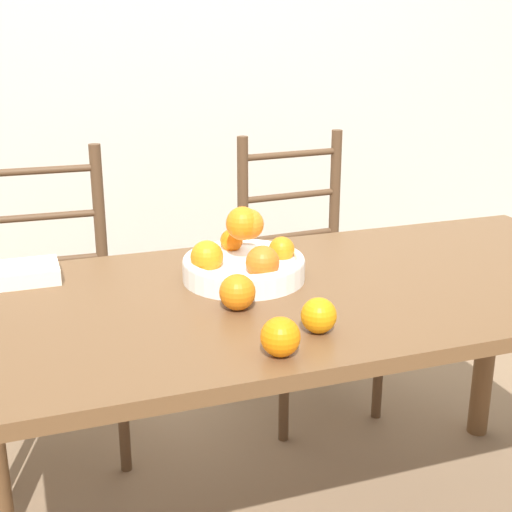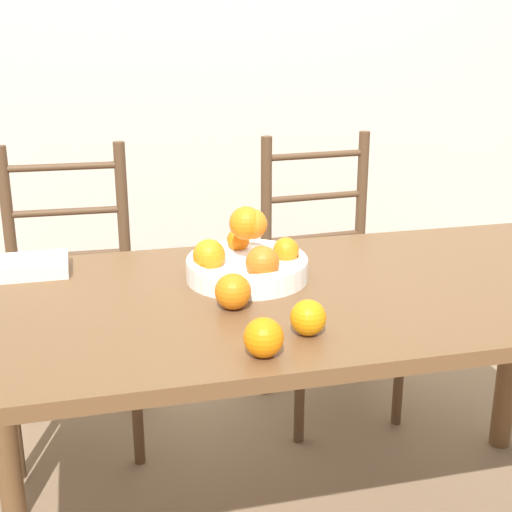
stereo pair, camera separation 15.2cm
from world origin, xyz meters
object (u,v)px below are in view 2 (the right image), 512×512
Objects in this scene: orange_loose_2 at (264,337)px; chair_right at (327,286)px; book_stack at (21,267)px; orange_loose_1 at (308,318)px; orange_loose_0 at (233,291)px; fruit_bowl at (247,260)px; chair_left at (72,309)px.

chair_right is (0.52, 1.08, -0.34)m from orange_loose_2.
book_stack is at bearing -159.05° from chair_right.
book_stack is (-0.60, 0.53, -0.02)m from orange_loose_1.
orange_loose_0 reaches higher than orange_loose_1.
orange_loose_0 is at bearing 124.80° from orange_loose_1.
orange_loose_1 is at bearing -116.10° from chair_right.
fruit_bowl is at bearing -17.79° from book_stack.
chair_right is at bearing 24.95° from book_stack.
chair_left reaches higher than orange_loose_1.
orange_loose_2 is 1.24m from chair_right.
orange_loose_1 is at bearing -55.20° from orange_loose_0.
orange_loose_0 is at bearing -63.56° from chair_left.
orange_loose_0 is at bearing -112.84° from fruit_bowl.
orange_loose_0 is 0.97m from chair_left.
chair_left is at bearing 114.52° from orange_loose_0.
chair_left is (-0.50, 1.00, -0.34)m from orange_loose_1.
orange_loose_1 reaches higher than book_stack.
orange_loose_1 is at bearing 33.16° from orange_loose_2.
chair_right is 1.16m from book_stack.
orange_loose_1 is 0.08× the size of chair_left.
orange_loose_0 is 0.08× the size of chair_left.
orange_loose_0 is (-0.08, -0.18, -0.01)m from fruit_bowl.
book_stack is (-1.01, -0.47, 0.32)m from chair_right.
chair_left is 1.00× the size of chair_right.
chair_left is at bearing 77.55° from book_stack.
chair_right reaches higher than orange_loose_1.
chair_left is at bearing 175.99° from chair_right.
chair_left reaches higher than book_stack.
orange_loose_0 is 1.09× the size of orange_loose_1.
orange_loose_2 reaches higher than orange_loose_1.
fruit_bowl is 0.58m from book_stack.
chair_left is 0.58m from book_stack.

